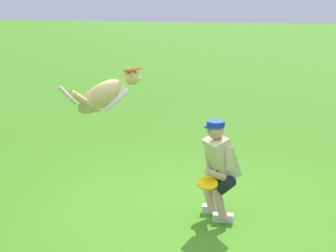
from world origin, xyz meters
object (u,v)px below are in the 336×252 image
frisbee_held (207,183)px  dog (104,95)px  frisbee_flying (133,70)px  person (219,166)px

frisbee_held → dog: bearing=17.9°
frisbee_flying → frisbee_held: size_ratio=0.88×
person → dog: bearing=-3.3°
person → frisbee_held: bearing=38.4°
dog → frisbee_held: (-1.12, -0.36, -1.13)m
dog → frisbee_flying: 0.42m
person → dog: 1.78m
person → frisbee_held: size_ratio=5.10×
frisbee_flying → frisbee_held: 1.62m
person → frisbee_held: (0.12, 0.37, -0.09)m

